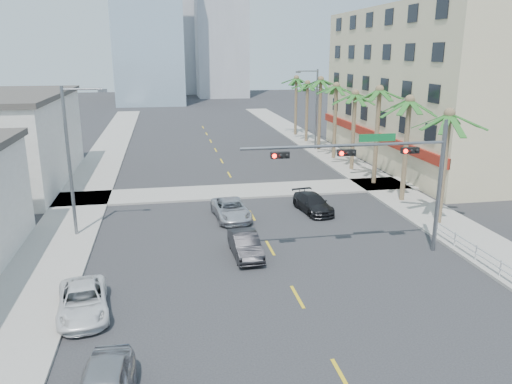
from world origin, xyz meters
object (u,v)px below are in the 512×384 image
car_lane_left (245,245)px  car_parked_far (83,301)px  car_lane_center (231,209)px  car_lane_right (313,203)px  traffic_signal_mast (386,165)px

car_lane_left → car_parked_far: bearing=-149.4°
car_lane_center → car_lane_right: (5.84, 0.47, -0.03)m
traffic_signal_mast → car_parked_far: traffic_signal_mast is taller
car_parked_far → car_lane_left: 9.30m
car_lane_left → car_lane_center: size_ratio=0.86×
car_parked_far → car_lane_right: car_lane_right is taller
car_parked_far → car_lane_right: bearing=33.1°
traffic_signal_mast → car_lane_center: bearing=133.6°
traffic_signal_mast → car_parked_far: bearing=-165.9°
car_lane_center → traffic_signal_mast: bearing=-50.6°
car_parked_far → car_lane_left: bearing=24.9°
traffic_signal_mast → car_lane_right: bearing=100.1°
car_parked_far → car_lane_center: (7.90, 11.45, 0.04)m
car_lane_right → car_parked_far: bearing=-147.0°
traffic_signal_mast → car_lane_center: traffic_signal_mast is taller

